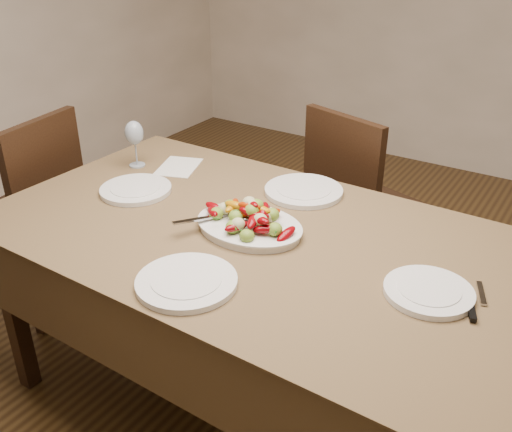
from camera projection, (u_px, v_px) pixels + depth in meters
The scene contains 13 objects.
dining_table at pixel (256, 325), 2.04m from camera, with size 1.84×1.04×0.76m, color brown.
chair_far at pixel (365, 205), 2.68m from camera, with size 0.42×0.42×0.95m, color black, non-canonical shape.
chair_left at pixel (22, 215), 2.59m from camera, with size 0.42×0.42×0.95m, color black, non-canonical shape.
serving_platter at pixel (249, 228), 1.87m from camera, with size 0.36×0.27×0.02m, color white.
roasted_vegetables at pixel (249, 212), 1.85m from camera, with size 0.29×0.20×0.09m, color #6C0207, non-canonical shape.
serving_spoon at pixel (226, 217), 1.86m from camera, with size 0.28×0.06×0.03m, color #9EA0A8, non-canonical shape.
plate_left at pixel (136, 190), 2.14m from camera, with size 0.27×0.27×0.02m, color white.
plate_right at pixel (429, 292), 1.56m from camera, with size 0.24×0.24×0.02m, color white.
plate_far at pixel (304, 191), 2.13m from camera, with size 0.29×0.29×0.02m, color white.
plate_near at pixel (187, 282), 1.60m from camera, with size 0.29×0.29×0.02m, color white.
wine_glass at pixel (135, 143), 2.33m from camera, with size 0.08×0.08×0.20m, color #8C99A5, non-canonical shape.
menu_card at pixel (179, 167), 2.36m from camera, with size 0.15×0.21×0.00m, color silver.
table_knife at pixel (476, 303), 1.52m from camera, with size 0.02×0.20×0.01m, color #9EA0A8, non-canonical shape.
Camera 1 is at (0.69, -1.15, 1.67)m, focal length 40.00 mm.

